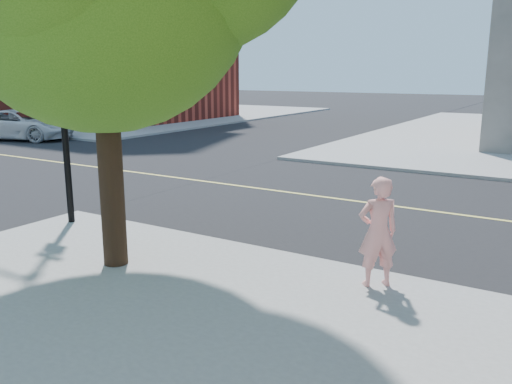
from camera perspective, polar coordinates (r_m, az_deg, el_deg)
The scene contains 6 objects.
ground at distance 11.81m, azimuth -15.24°, elevation -3.14°, with size 140.00×140.00×0.00m, color black.
road_ew at distance 15.14m, azimuth -2.82°, elevation 0.77°, with size 140.00×9.00×0.01m, color black.
sidewalk_nw at distance 42.98m, azimuth -15.59°, elevation 8.15°, with size 26.00×25.00×0.12m, color gray.
church at distance 38.51m, azimuth -17.03°, elevation 18.22°, with size 15.20×12.00×14.40m.
man_on_phone at distance 7.79m, azimuth 12.83°, elevation -4.16°, with size 0.58×0.38×1.60m, color pink.
car_a at distance 27.47m, azimuth -23.68°, elevation 6.56°, with size 2.31×5.01×1.39m, color silver.
Camera 1 is at (8.38, -7.71, 3.13)m, focal length 37.66 mm.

